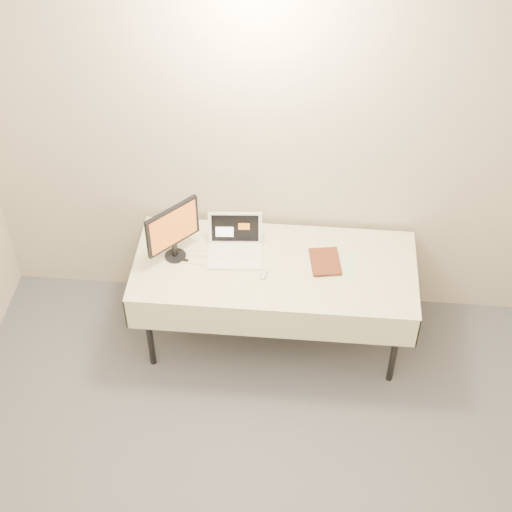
# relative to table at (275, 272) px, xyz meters

# --- Properties ---
(back_wall) EXTENTS (4.00, 0.10, 2.70)m
(back_wall) POSITION_rel_table_xyz_m (0.00, 0.45, 0.67)
(back_wall) COLOR beige
(back_wall) RESTS_ON ground
(table) EXTENTS (1.86, 0.81, 0.74)m
(table) POSITION_rel_table_xyz_m (0.00, 0.00, 0.00)
(table) COLOR black
(table) RESTS_ON ground
(laptop) EXTENTS (0.38, 0.32, 0.25)m
(laptop) POSITION_rel_table_xyz_m (-0.27, 0.11, 0.12)
(laptop) COLOR white
(laptop) RESTS_ON table
(monitor) EXTENTS (0.29, 0.31, 0.42)m
(monitor) POSITION_rel_table_xyz_m (-0.66, 0.02, 0.31)
(monitor) COLOR black
(monitor) RESTS_ON table
(book) EXTENTS (0.19, 0.05, 0.25)m
(book) POSITION_rel_table_xyz_m (0.23, 0.03, 0.19)
(book) COLOR #90391A
(book) RESTS_ON table
(alarm_clock) EXTENTS (0.12, 0.07, 0.05)m
(alarm_clock) POSITION_rel_table_xyz_m (-0.17, 0.27, 0.09)
(alarm_clock) COLOR black
(alarm_clock) RESTS_ON table
(clicker) EXTENTS (0.06, 0.10, 0.02)m
(clicker) POSITION_rel_table_xyz_m (-0.06, -0.10, 0.07)
(clicker) COLOR silver
(clicker) RESTS_ON table
(paper_form) EXTENTS (0.12, 0.25, 0.00)m
(paper_form) POSITION_rel_table_xyz_m (0.48, 0.04, 0.06)
(paper_form) COLOR #BBE6B7
(paper_form) RESTS_ON table
(usb_dongle) EXTENTS (0.06, 0.03, 0.01)m
(usb_dongle) POSITION_rel_table_xyz_m (-0.60, -0.01, 0.07)
(usb_dongle) COLOR black
(usb_dongle) RESTS_ON table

